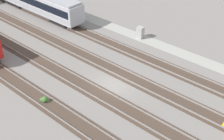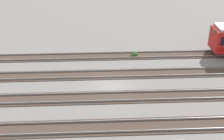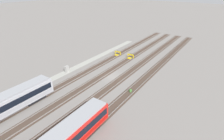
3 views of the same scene
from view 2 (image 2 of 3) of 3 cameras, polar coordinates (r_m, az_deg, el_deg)
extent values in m
plane|color=gray|center=(32.11, -0.32, -2.81)|extent=(400.00, 400.00, 0.00)
cube|color=#47382D|center=(26.67, 0.29, -10.37)|extent=(90.00, 2.23, 0.06)
cube|color=gray|center=(27.16, 0.21, -9.24)|extent=(90.00, 0.07, 0.15)
cube|color=gray|center=(26.05, 0.37, -11.20)|extent=(90.00, 0.07, 0.15)
cube|color=#47382D|center=(30.23, -0.14, -5.00)|extent=(90.00, 2.24, 0.06)
cube|color=gray|center=(30.77, -0.20, -4.09)|extent=(90.00, 0.07, 0.15)
cube|color=gray|center=(29.58, -0.08, -5.61)|extent=(90.00, 0.07, 0.15)
cube|color=#47382D|center=(34.01, -0.48, -0.78)|extent=(90.00, 2.24, 0.06)
cube|color=gray|center=(34.58, -0.53, -0.04)|extent=(90.00, 0.07, 0.15)
cube|color=gray|center=(33.33, -0.43, -1.24)|extent=(90.00, 0.07, 0.15)
cube|color=#47382D|center=(37.93, -0.74, 2.57)|extent=(90.00, 2.23, 0.06)
cube|color=gray|center=(38.52, -0.78, 3.19)|extent=(90.00, 0.07, 0.15)
cube|color=gray|center=(37.24, -0.71, 2.22)|extent=(90.00, 0.07, 0.15)
cube|color=#1E843D|center=(39.03, 18.24, 6.72)|extent=(0.09, 0.70, 0.56)
sphere|color=#427033|center=(38.02, 3.99, 2.99)|extent=(0.64, 0.64, 0.64)
sphere|color=#427033|center=(38.21, 4.41, 2.95)|extent=(0.44, 0.44, 0.44)
sphere|color=#427033|center=(37.90, 3.68, 2.68)|extent=(0.36, 0.36, 0.36)
camera|label=1|loc=(50.43, -25.63, 29.66)|focal=50.00mm
camera|label=3|loc=(57.00, 34.36, 27.52)|focal=28.00mm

